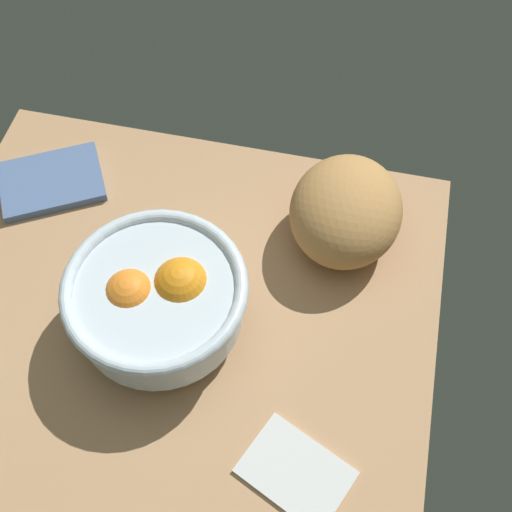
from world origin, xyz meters
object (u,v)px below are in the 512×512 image
(bread_loaf, at_px, (346,211))
(napkin_spare, at_px, (51,181))
(napkin_folded, at_px, (296,471))
(fruit_bowl, at_px, (158,298))

(bread_loaf, relative_size, napkin_spare, 1.19)
(bread_loaf, distance_m, napkin_folded, 0.33)
(fruit_bowl, xyz_separation_m, bread_loaf, (-0.20, -0.18, -0.01))
(napkin_folded, height_order, napkin_spare, napkin_spare)
(fruit_bowl, distance_m, napkin_spare, 0.28)
(fruit_bowl, bearing_deg, napkin_folded, 143.05)
(napkin_folded, distance_m, napkin_spare, 0.52)
(napkin_spare, bearing_deg, fruit_bowl, 141.05)
(fruit_bowl, relative_size, bread_loaf, 1.29)
(fruit_bowl, bearing_deg, napkin_spare, -38.95)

